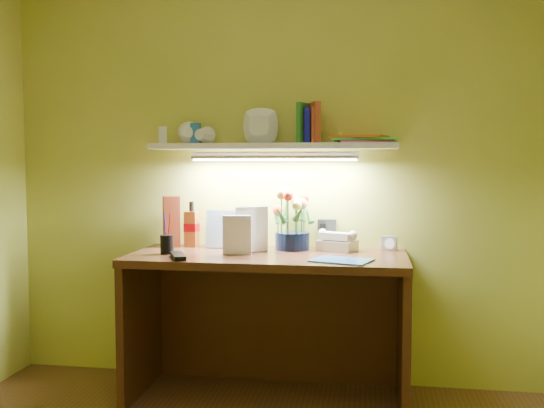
% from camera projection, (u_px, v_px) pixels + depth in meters
% --- Properties ---
extents(desk, '(1.40, 0.60, 0.75)m').
position_uv_depth(desk, '(268.00, 327.00, 3.09)').
color(desk, '#3B2210').
rests_on(desk, ground).
extents(flower_bouquet, '(0.25, 0.25, 0.33)m').
position_uv_depth(flower_bouquet, '(292.00, 219.00, 3.22)').
color(flower_bouquet, '#0B1533').
rests_on(flower_bouquet, desk).
extents(telephone, '(0.22, 0.20, 0.11)m').
position_uv_depth(telephone, '(337.00, 240.00, 3.19)').
color(telephone, beige).
rests_on(telephone, desk).
extents(desk_clock, '(0.09, 0.06, 0.08)m').
position_uv_depth(desk_clock, '(390.00, 243.00, 3.19)').
color(desk_clock, '#B7B8BB').
rests_on(desk_clock, desk).
extents(whisky_bottle, '(0.07, 0.07, 0.25)m').
position_uv_depth(whisky_bottle, '(192.00, 224.00, 3.34)').
color(whisky_bottle, '#AD521F').
rests_on(whisky_bottle, desk).
extents(whisky_box, '(0.12, 0.12, 0.28)m').
position_uv_depth(whisky_box, '(171.00, 221.00, 3.34)').
color(whisky_box, '#551C0B').
rests_on(whisky_box, desk).
extents(pen_cup, '(0.08, 0.08, 0.16)m').
position_uv_depth(pen_cup, '(167.00, 238.00, 3.08)').
color(pen_cup, black).
rests_on(pen_cup, desk).
extents(art_card, '(0.21, 0.06, 0.20)m').
position_uv_depth(art_card, '(225.00, 229.00, 3.29)').
color(art_card, white).
rests_on(art_card, desk).
extents(tv_remote, '(0.13, 0.20, 0.02)m').
position_uv_depth(tv_remote, '(178.00, 256.00, 2.94)').
color(tv_remote, black).
rests_on(tv_remote, desk).
extents(blue_folder, '(0.31, 0.27, 0.01)m').
position_uv_depth(blue_folder, '(342.00, 260.00, 2.86)').
color(blue_folder, blue).
rests_on(blue_folder, desk).
extents(desk_book_a, '(0.17, 0.11, 0.24)m').
position_uv_depth(desk_book_a, '(236.00, 230.00, 3.09)').
color(desk_book_a, silver).
rests_on(desk_book_a, desk).
extents(desk_book_b, '(0.15, 0.03, 0.20)m').
position_uv_depth(desk_book_b, '(223.00, 235.00, 3.05)').
color(desk_book_b, white).
rests_on(desk_book_b, desk).
extents(wall_shelf, '(1.30, 0.30, 0.24)m').
position_uv_depth(wall_shelf, '(277.00, 139.00, 3.20)').
color(wall_shelf, white).
rests_on(wall_shelf, ground).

